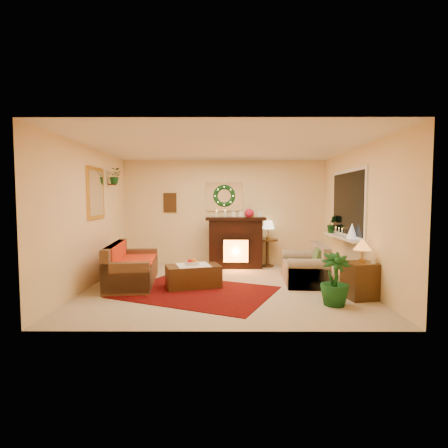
{
  "coord_description": "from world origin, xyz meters",
  "views": [
    {
      "loc": [
        0.02,
        -6.46,
        1.63
      ],
      "look_at": [
        0.0,
        0.35,
        1.15
      ],
      "focal_mm": 28.0,
      "sensor_mm": 36.0,
      "label": 1
    }
  ],
  "objects_px": {
    "sofa": "(133,262)",
    "end_table_square": "(361,282)",
    "fireplace": "(236,245)",
    "loveseat": "(304,261)",
    "side_table_round": "(267,253)",
    "coffee_table": "(193,276)"
  },
  "relations": [
    {
      "from": "sofa",
      "to": "end_table_square",
      "type": "xyz_separation_m",
      "value": [
        4.02,
        -0.98,
        -0.16
      ]
    },
    {
      "from": "sofa",
      "to": "fireplace",
      "type": "distance_m",
      "value": 2.59
    },
    {
      "from": "sofa",
      "to": "end_table_square",
      "type": "bearing_deg",
      "value": -20.16
    },
    {
      "from": "fireplace",
      "to": "coffee_table",
      "type": "bearing_deg",
      "value": -113.82
    },
    {
      "from": "sofa",
      "to": "coffee_table",
      "type": "xyz_separation_m",
      "value": [
        1.19,
        -0.27,
        -0.22
      ]
    },
    {
      "from": "fireplace",
      "to": "side_table_round",
      "type": "bearing_deg",
      "value": 12.64
    },
    {
      "from": "fireplace",
      "to": "loveseat",
      "type": "xyz_separation_m",
      "value": [
        1.3,
        -1.5,
        -0.13
      ]
    },
    {
      "from": "sofa",
      "to": "side_table_round",
      "type": "bearing_deg",
      "value": 25.86
    },
    {
      "from": "sofa",
      "to": "fireplace",
      "type": "height_order",
      "value": "fireplace"
    },
    {
      "from": "sofa",
      "to": "side_table_round",
      "type": "distance_m",
      "value": 3.33
    },
    {
      "from": "coffee_table",
      "to": "loveseat",
      "type": "bearing_deg",
      "value": -6.7
    },
    {
      "from": "loveseat",
      "to": "end_table_square",
      "type": "xyz_separation_m",
      "value": [
        0.69,
        -1.09,
        -0.15
      ]
    },
    {
      "from": "loveseat",
      "to": "side_table_round",
      "type": "height_order",
      "value": "loveseat"
    },
    {
      "from": "coffee_table",
      "to": "sofa",
      "type": "bearing_deg",
      "value": 150.34
    },
    {
      "from": "fireplace",
      "to": "loveseat",
      "type": "distance_m",
      "value": 1.99
    },
    {
      "from": "end_table_square",
      "to": "coffee_table",
      "type": "xyz_separation_m",
      "value": [
        -2.83,
        0.71,
        -0.06
      ]
    },
    {
      "from": "sofa",
      "to": "side_table_round",
      "type": "height_order",
      "value": "sofa"
    },
    {
      "from": "end_table_square",
      "to": "coffee_table",
      "type": "distance_m",
      "value": 2.92
    },
    {
      "from": "fireplace",
      "to": "end_table_square",
      "type": "height_order",
      "value": "fireplace"
    },
    {
      "from": "sofa",
      "to": "coffee_table",
      "type": "height_order",
      "value": "sofa"
    },
    {
      "from": "sofa",
      "to": "coffee_table",
      "type": "distance_m",
      "value": 1.24
    },
    {
      "from": "loveseat",
      "to": "end_table_square",
      "type": "bearing_deg",
      "value": -53.68
    }
  ]
}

